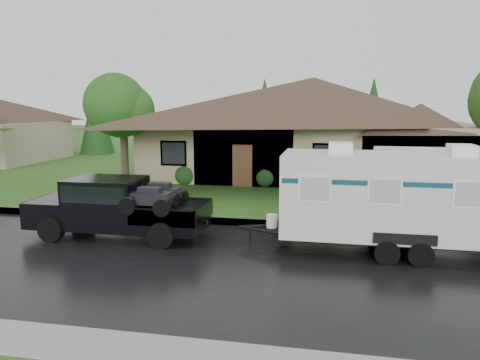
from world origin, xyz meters
TOP-DOWN VIEW (x-y plane):
  - ground at (0.00, 0.00)m, footprint 140.00×140.00m
  - road at (0.00, -2.00)m, footprint 140.00×8.00m
  - curb at (0.00, 2.25)m, footprint 140.00×0.50m
  - lawn at (0.00, 15.00)m, footprint 140.00×26.00m
  - house_main at (2.29, 13.84)m, footprint 19.44×10.80m
  - tree_left_green at (-7.31, 8.54)m, footprint 3.33×3.33m
  - shrub_row at (2.00, 9.30)m, footprint 13.60×1.00m
  - pickup_truck at (-3.72, -0.03)m, footprint 5.74×2.18m
  - travel_trailer at (5.08, -0.03)m, footprint 7.08×2.49m

SIDE VIEW (x-z plane):
  - ground at x=0.00m, z-range 0.00..0.00m
  - road at x=0.00m, z-range 0.00..0.01m
  - curb at x=0.00m, z-range 0.00..0.15m
  - lawn at x=0.00m, z-range 0.00..0.15m
  - shrub_row at x=2.00m, z-range 0.15..1.15m
  - pickup_truck at x=-3.72m, z-range 0.07..1.98m
  - travel_trailer at x=5.08m, z-range 0.10..3.27m
  - house_main at x=2.29m, z-range 0.14..7.04m
  - tree_left_green at x=-7.31m, z-range 1.22..6.73m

